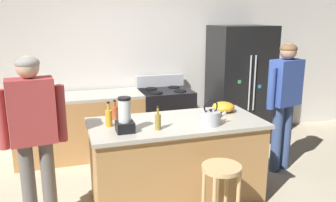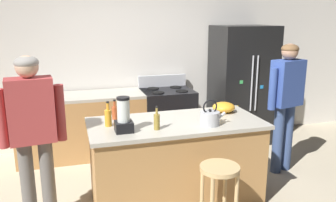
# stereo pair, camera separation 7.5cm
# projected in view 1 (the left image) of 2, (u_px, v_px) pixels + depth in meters

# --- Properties ---
(ground_plane) EXTENTS (14.00, 14.00, 0.00)m
(ground_plane) POSITION_uv_depth(u_px,v_px,m) (176.00, 199.00, 3.88)
(ground_plane) COLOR beige
(back_wall) EXTENTS (8.00, 0.10, 2.70)m
(back_wall) POSITION_uv_depth(u_px,v_px,m) (136.00, 58.00, 5.35)
(back_wall) COLOR silver
(back_wall) RESTS_ON ground_plane
(kitchen_island) EXTENTS (1.83, 0.86, 0.90)m
(kitchen_island) POSITION_uv_depth(u_px,v_px,m) (176.00, 161.00, 3.77)
(kitchen_island) COLOR #B7844C
(kitchen_island) RESTS_ON ground_plane
(back_counter_run) EXTENTS (2.00, 0.64, 0.90)m
(back_counter_run) POSITION_uv_depth(u_px,v_px,m) (89.00, 126.00, 4.97)
(back_counter_run) COLOR #B7844C
(back_counter_run) RESTS_ON ground_plane
(refrigerator) EXTENTS (0.90, 0.73, 1.84)m
(refrigerator) POSITION_uv_depth(u_px,v_px,m) (240.00, 85.00, 5.50)
(refrigerator) COLOR black
(refrigerator) RESTS_ON ground_plane
(stove_range) EXTENTS (0.76, 0.65, 1.08)m
(stove_range) POSITION_uv_depth(u_px,v_px,m) (165.00, 118.00, 5.27)
(stove_range) COLOR black
(stove_range) RESTS_ON ground_plane
(person_by_island_left) EXTENTS (0.60, 0.26, 1.66)m
(person_by_island_left) POSITION_uv_depth(u_px,v_px,m) (33.00, 128.00, 3.14)
(person_by_island_left) COLOR #66605B
(person_by_island_left) RESTS_ON ground_plane
(person_by_sink_right) EXTENTS (0.59, 0.31, 1.66)m
(person_by_sink_right) POSITION_uv_depth(u_px,v_px,m) (285.00, 95.00, 4.37)
(person_by_sink_right) COLOR #384C7A
(person_by_sink_right) RESTS_ON ground_plane
(bar_stool) EXTENTS (0.36, 0.36, 0.68)m
(bar_stool) POSITION_uv_depth(u_px,v_px,m) (221.00, 181.00, 3.15)
(bar_stool) COLOR tan
(bar_stool) RESTS_ON ground_plane
(blender_appliance) EXTENTS (0.17, 0.17, 0.34)m
(blender_appliance) POSITION_uv_depth(u_px,v_px,m) (125.00, 117.00, 3.30)
(blender_appliance) COLOR black
(blender_appliance) RESTS_ON kitchen_island
(bottle_vinegar) EXTENTS (0.06, 0.06, 0.24)m
(bottle_vinegar) POSITION_uv_depth(u_px,v_px,m) (158.00, 121.00, 3.38)
(bottle_vinegar) COLOR olive
(bottle_vinegar) RESTS_ON kitchen_island
(bottle_cooking_sauce) EXTENTS (0.06, 0.06, 0.22)m
(bottle_cooking_sauce) POSITION_uv_depth(u_px,v_px,m) (115.00, 112.00, 3.71)
(bottle_cooking_sauce) COLOR #B24C26
(bottle_cooking_sauce) RESTS_ON kitchen_island
(bottle_soda) EXTENTS (0.07, 0.07, 0.26)m
(bottle_soda) POSITION_uv_depth(u_px,v_px,m) (109.00, 117.00, 3.47)
(bottle_soda) COLOR orange
(bottle_soda) RESTS_ON kitchen_island
(mixing_bowl) EXTENTS (0.26, 0.26, 0.12)m
(mixing_bowl) POSITION_uv_depth(u_px,v_px,m) (223.00, 107.00, 4.00)
(mixing_bowl) COLOR orange
(mixing_bowl) RESTS_ON kitchen_island
(tea_kettle) EXTENTS (0.28, 0.20, 0.27)m
(tea_kettle) POSITION_uv_depth(u_px,v_px,m) (211.00, 117.00, 3.53)
(tea_kettle) COLOR #B7BABF
(tea_kettle) RESTS_ON kitchen_island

